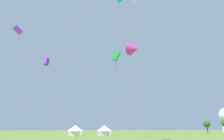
% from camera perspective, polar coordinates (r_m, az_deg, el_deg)
% --- Properties ---
extents(kite_purple_box, '(3.04, 1.66, 18.20)m').
position_cam_1_polar(kite_purple_box, '(51.27, -17.63, 2.17)').
color(kite_purple_box, purple).
rests_on(kite_purple_box, ground).
extents(kite_white_parafoil, '(1.91, 3.36, 32.17)m').
position_cam_1_polar(kite_white_parafoil, '(52.53, 6.57, 18.53)').
color(kite_white_parafoil, white).
rests_on(kite_white_parafoil, ground).
extents(kite_cyan_delta, '(2.28, 2.63, 22.18)m').
position_cam_1_polar(kite_cyan_delta, '(33.43, 2.06, 18.82)').
color(kite_cyan_delta, '#1EB7CC').
rests_on(kite_cyan_delta, ground).
extents(kite_green_box, '(2.94, 3.32, 20.88)m').
position_cam_1_polar(kite_green_box, '(51.55, 1.11, 3.96)').
color(kite_green_box, green).
rests_on(kite_green_box, ground).
extents(kite_purple_diamond, '(2.97, 2.37, 17.60)m').
position_cam_1_polar(kite_purple_diamond, '(35.33, -24.48, 9.52)').
color(kite_purple_diamond, purple).
rests_on(kite_purple_diamond, ground).
extents(kite_magenta_delta, '(3.76, 3.44, 17.79)m').
position_cam_1_polar(kite_magenta_delta, '(39.07, 5.99, 5.76)').
color(kite_magenta_delta, '#E02DA3').
rests_on(kite_magenta_delta, ground).
extents(festival_tent_center, '(4.49, 4.49, 2.92)m').
position_cam_1_polar(festival_tent_center, '(61.22, -10.07, -15.96)').
color(festival_tent_center, white).
rests_on(festival_tent_center, ground).
extents(festival_tent_left, '(4.45, 4.45, 2.90)m').
position_cam_1_polar(festival_tent_left, '(61.52, -2.13, -16.19)').
color(festival_tent_left, white).
rests_on(festival_tent_left, ground).
extents(tree_distant_left, '(3.07, 3.07, 5.43)m').
position_cam_1_polar(tree_distant_left, '(104.10, 24.63, -13.38)').
color(tree_distant_left, brown).
rests_on(tree_distant_left, ground).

